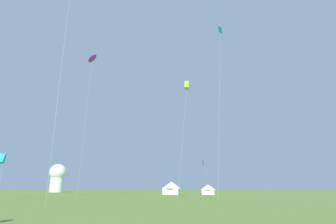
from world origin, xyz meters
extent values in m
cube|color=black|center=(3.82, 59.41, 7.70)|extent=(0.28, 1.43, 1.42)
cylinder|color=#B2B2B7|center=(5.07, 58.78, 3.85)|extent=(2.52, 1.27, 7.70)
cylinder|color=#B2B2B7|center=(-8.40, 16.09, 16.52)|extent=(1.62, 1.72, 33.03)
cube|color=#99DB2D|center=(3.14, 31.09, 16.86)|extent=(0.69, 1.09, 1.41)
cylinder|color=olive|center=(3.14, 31.09, 15.87)|extent=(0.04, 0.04, 1.29)
cylinder|color=#B2B2B7|center=(2.42, 30.44, 8.43)|extent=(1.47, 1.33, 16.86)
cube|color=#1EB7CC|center=(-28.51, 32.21, 6.37)|extent=(1.12, 1.36, 1.62)
cylinder|color=teal|center=(-28.51, 32.21, 5.31)|extent=(0.05, 0.05, 1.31)
cylinder|color=#B2B2B7|center=(-27.82, 31.81, 3.19)|extent=(1.41, 0.82, 6.37)
cube|color=#1EB7CC|center=(8.83, 33.61, 27.80)|extent=(0.64, 1.57, 1.50)
cylinder|color=teal|center=(8.83, 33.61, 26.74)|extent=(0.05, 0.05, 1.32)
cylinder|color=#B2B2B7|center=(7.92, 32.45, 13.90)|extent=(1.85, 2.34, 27.80)
ellipsoid|color=purple|center=(-14.87, 34.28, 24.96)|extent=(3.37, 3.49, 1.19)
cylinder|color=#B2B2B7|center=(-14.75, 33.64, 12.48)|extent=(0.25, 1.29, 24.96)
cube|color=white|center=(-4.73, 62.64, 0.74)|extent=(3.96, 3.96, 1.48)
cone|color=white|center=(-4.73, 62.64, 2.35)|extent=(4.95, 4.95, 1.73)
cube|color=white|center=(4.65, 62.64, 0.58)|extent=(3.08, 3.08, 1.15)
cone|color=white|center=(4.65, 62.64, 1.83)|extent=(3.85, 3.85, 1.35)
cylinder|color=white|center=(-55.17, 89.34, 3.00)|extent=(4.80, 4.80, 6.00)
sphere|color=white|center=(-55.17, 89.34, 7.60)|extent=(6.40, 6.40, 6.40)
camera|label=1|loc=(6.97, -5.88, 1.62)|focal=27.57mm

